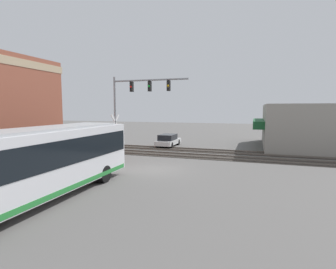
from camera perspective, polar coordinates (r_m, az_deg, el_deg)
name	(u,v)px	position (r m, az deg, el deg)	size (l,w,h in m)	color
ground_plane	(155,170)	(18.60, -2.80, -7.68)	(120.00, 120.00, 0.00)	#605E5B
shop_building	(307,126)	(32.29, 28.06, 1.60)	(12.55, 10.24, 4.74)	gray
city_bus	(41,161)	(13.53, -26.00, -5.19)	(11.51, 2.59, 3.41)	silver
traffic_signal_gantry	(135,97)	(24.22, -7.16, 8.08)	(0.42, 7.19, 7.21)	gray
crossing_signal	(115,131)	(24.21, -11.39, 0.83)	(1.41, 1.18, 3.81)	gray
rail_track_near	(179,155)	(24.17, 2.39, -4.50)	(2.60, 60.00, 0.15)	#332D28
rail_track_far	(187,150)	(27.21, 4.27, -3.36)	(2.60, 60.00, 0.15)	#332D28
parked_car_white	(168,141)	(29.86, 0.03, -1.34)	(4.37, 1.82, 1.38)	silver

